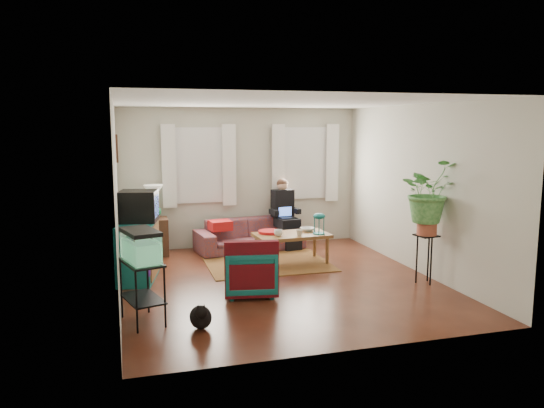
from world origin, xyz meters
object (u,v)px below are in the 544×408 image
object	(u,v)px
side_table	(155,237)
plant_stand	(425,259)
armchair	(250,268)
dresser	(138,251)
sofa	(250,230)
coffee_table	(292,248)
aquarium_stand	(142,292)

from	to	relation	value
side_table	plant_stand	xyz separation A→B (m)	(3.67, -2.80, 0.03)
armchair	plant_stand	world-z (taller)	plant_stand
dresser	sofa	bearing A→B (deg)	45.86
dresser	coffee_table	world-z (taller)	dresser
sofa	aquarium_stand	distance (m)	3.77
side_table	dresser	distance (m)	1.52
sofa	plant_stand	bearing A→B (deg)	-61.65
sofa	dresser	size ratio (longest dim) A/B	2.04
sofa	aquarium_stand	size ratio (longest dim) A/B	2.68
armchair	side_table	bearing A→B (deg)	-57.25
dresser	armchair	world-z (taller)	dresser
dresser	side_table	bearing A→B (deg)	88.96
aquarium_stand	armchair	distance (m)	1.61
dresser	coffee_table	xyz separation A→B (m)	(2.49, 0.27, -0.18)
armchair	coffee_table	xyz separation A→B (m)	(1.04, 1.36, -0.10)
sofa	armchair	xyz separation A→B (m)	(-0.59, -2.47, -0.03)
dresser	aquarium_stand	world-z (taller)	dresser
plant_stand	sofa	bearing A→B (deg)	126.11
side_table	coffee_table	world-z (taller)	side_table
dresser	aquarium_stand	distance (m)	1.79
sofa	aquarium_stand	xyz separation A→B (m)	(-2.05, -3.16, -0.02)
aquarium_stand	coffee_table	size ratio (longest dim) A/B	0.60
sofa	coffee_table	size ratio (longest dim) A/B	1.61
side_table	coffee_table	bearing A→B (deg)	-29.40
side_table	aquarium_stand	bearing A→B (deg)	-96.12
sofa	aquarium_stand	world-z (taller)	sofa
coffee_table	side_table	bearing A→B (deg)	147.25
aquarium_stand	dresser	bearing A→B (deg)	73.65
side_table	coffee_table	size ratio (longest dim) A/B	0.54
dresser	armchair	distance (m)	1.82
dresser	plant_stand	world-z (taller)	dresser
armchair	aquarium_stand	bearing A→B (deg)	34.92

